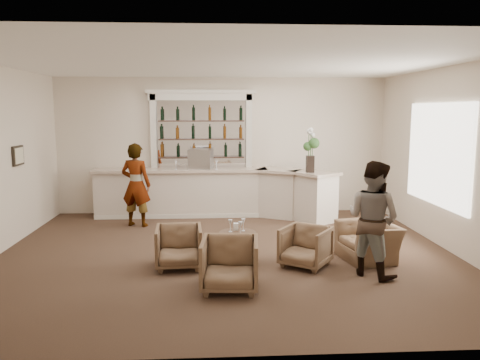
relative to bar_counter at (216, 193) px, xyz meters
name	(u,v)px	position (x,y,z in m)	size (l,w,h in m)	color
ground	(227,254)	(0.16, -3.00, -0.57)	(8.00, 8.00, 0.00)	#4D3326
room_shell	(234,120)	(0.33, -2.29, 1.77)	(8.04, 7.02, 3.32)	beige
bar_counter	(216,193)	(0.00, 0.00, 0.00)	(5.72, 1.80, 1.14)	white
back_bar_alcove	(202,130)	(-0.34, 0.41, 1.46)	(2.64, 0.25, 3.00)	white
cocktail_table	(238,247)	(0.33, -3.41, -0.32)	(0.62, 0.62, 0.50)	#44311D
sommelier	(136,185)	(-1.74, -0.85, 0.34)	(0.66, 0.44, 1.82)	gray
guest	(373,219)	(2.35, -4.17, 0.31)	(0.86, 0.67, 1.76)	gray
armchair_left	(179,247)	(-0.62, -3.66, -0.23)	(0.73, 0.75, 0.68)	brown
armchair_center	(230,264)	(0.16, -4.65, -0.20)	(0.79, 0.81, 0.74)	brown
armchair_right	(305,247)	(1.42, -3.73, -0.25)	(0.70, 0.72, 0.66)	brown
armchair_far	(368,242)	(2.55, -3.45, -0.26)	(0.95, 0.83, 0.62)	brown
espresso_machine	(201,159)	(-0.35, 0.05, 0.80)	(0.54, 0.45, 0.47)	silver
flower_vase	(310,147)	(2.10, -0.71, 1.12)	(0.26, 0.26, 0.99)	black
wine_glass_bar_left	(217,165)	(0.02, -0.05, 0.67)	(0.07, 0.07, 0.21)	white
wine_glass_bar_right	(176,165)	(-0.93, -0.04, 0.67)	(0.07, 0.07, 0.21)	white
wine_glass_tbl_a	(230,226)	(0.21, -3.38, 0.03)	(0.07, 0.07, 0.21)	white
wine_glass_tbl_b	(243,225)	(0.43, -3.33, 0.03)	(0.07, 0.07, 0.21)	white
wine_glass_tbl_c	(240,228)	(0.37, -3.54, 0.03)	(0.07, 0.07, 0.21)	white
napkin_holder	(236,227)	(0.31, -3.27, -0.01)	(0.08, 0.08, 0.12)	white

